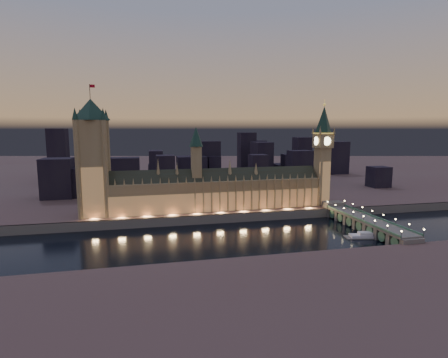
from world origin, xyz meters
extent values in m
plane|color=black|center=(0.00, 0.00, 0.00)|extent=(2000.00, 2000.00, 0.00)
cube|color=#4E3333|center=(0.00, 520.00, 4.00)|extent=(2000.00, 960.00, 8.00)
cube|color=#515957|center=(0.00, 41.00, 4.00)|extent=(2000.00, 2.50, 8.00)
cube|color=olive|center=(0.25, 62.00, 22.00)|extent=(200.43, 24.92, 28.00)
cube|color=#AE7D4B|center=(0.25, 51.75, 17.00)|extent=(200.00, 0.50, 18.00)
cube|color=black|center=(0.25, 62.00, 39.00)|extent=(200.34, 21.18, 16.26)
cube|color=olive|center=(-19.75, 62.00, 52.00)|extent=(9.00, 9.00, 32.00)
cone|color=#17322A|center=(-19.75, 62.00, 77.00)|extent=(13.00, 13.00, 18.00)
cube|color=olive|center=(-99.75, 51.40, 22.00)|extent=(1.20, 1.20, 28.00)
cone|color=olive|center=(-99.75, 52.00, 39.00)|extent=(2.00, 2.00, 6.00)
cube|color=olive|center=(-92.06, 51.40, 22.00)|extent=(1.20, 1.20, 28.00)
cone|color=olive|center=(-92.06, 52.00, 39.00)|extent=(2.00, 2.00, 6.00)
cube|color=olive|center=(-84.37, 51.40, 22.00)|extent=(1.20, 1.20, 28.00)
cone|color=olive|center=(-84.37, 52.00, 39.00)|extent=(2.00, 2.00, 6.00)
cube|color=olive|center=(-76.68, 51.40, 22.00)|extent=(1.20, 1.20, 28.00)
cone|color=olive|center=(-76.68, 52.00, 39.00)|extent=(2.00, 2.00, 6.00)
cube|color=olive|center=(-68.99, 51.40, 22.00)|extent=(1.20, 1.20, 28.00)
cone|color=olive|center=(-68.99, 52.00, 39.00)|extent=(2.00, 2.00, 6.00)
cube|color=olive|center=(-61.29, 51.40, 22.00)|extent=(1.20, 1.20, 28.00)
cone|color=olive|center=(-61.29, 52.00, 39.00)|extent=(2.00, 2.00, 6.00)
cube|color=olive|center=(-53.60, 51.40, 22.00)|extent=(1.20, 1.20, 28.00)
cone|color=olive|center=(-53.60, 52.00, 39.00)|extent=(2.00, 2.00, 6.00)
cube|color=olive|center=(-45.91, 51.40, 22.00)|extent=(1.20, 1.20, 28.00)
cone|color=olive|center=(-45.91, 52.00, 39.00)|extent=(2.00, 2.00, 6.00)
cube|color=olive|center=(-38.22, 51.40, 22.00)|extent=(1.20, 1.20, 28.00)
cone|color=olive|center=(-38.22, 52.00, 39.00)|extent=(2.00, 2.00, 6.00)
cube|color=olive|center=(-30.52, 51.40, 22.00)|extent=(1.20, 1.20, 28.00)
cone|color=olive|center=(-30.52, 52.00, 39.00)|extent=(2.00, 2.00, 6.00)
cube|color=olive|center=(-22.83, 51.40, 22.00)|extent=(1.20, 1.20, 28.00)
cone|color=olive|center=(-22.83, 52.00, 39.00)|extent=(2.00, 2.00, 6.00)
cube|color=olive|center=(-15.14, 51.40, 22.00)|extent=(1.20, 1.20, 28.00)
cone|color=olive|center=(-15.14, 52.00, 39.00)|extent=(2.00, 2.00, 6.00)
cube|color=olive|center=(-7.45, 51.40, 22.00)|extent=(1.20, 1.20, 28.00)
cone|color=olive|center=(-7.45, 52.00, 39.00)|extent=(2.00, 2.00, 6.00)
cube|color=olive|center=(0.25, 51.40, 22.00)|extent=(1.20, 1.20, 28.00)
cone|color=olive|center=(0.25, 52.00, 39.00)|extent=(2.00, 2.00, 6.00)
cube|color=olive|center=(7.94, 51.40, 22.00)|extent=(1.20, 1.20, 28.00)
cone|color=olive|center=(7.94, 52.00, 39.00)|extent=(2.00, 2.00, 6.00)
cube|color=olive|center=(15.63, 51.40, 22.00)|extent=(1.20, 1.20, 28.00)
cone|color=olive|center=(15.63, 52.00, 39.00)|extent=(2.00, 2.00, 6.00)
cube|color=olive|center=(23.32, 51.40, 22.00)|extent=(1.20, 1.20, 28.00)
cone|color=olive|center=(23.32, 52.00, 39.00)|extent=(2.00, 2.00, 6.00)
cube|color=olive|center=(31.01, 51.40, 22.00)|extent=(1.20, 1.20, 28.00)
cone|color=olive|center=(31.01, 52.00, 39.00)|extent=(2.00, 2.00, 6.00)
cube|color=olive|center=(38.71, 51.40, 22.00)|extent=(1.20, 1.20, 28.00)
cone|color=olive|center=(38.71, 52.00, 39.00)|extent=(2.00, 2.00, 6.00)
cube|color=olive|center=(46.40, 51.40, 22.00)|extent=(1.20, 1.20, 28.00)
cone|color=olive|center=(46.40, 52.00, 39.00)|extent=(2.00, 2.00, 6.00)
cube|color=olive|center=(54.09, 51.40, 22.00)|extent=(1.20, 1.20, 28.00)
cone|color=olive|center=(54.09, 52.00, 39.00)|extent=(2.00, 2.00, 6.00)
cube|color=olive|center=(61.78, 51.40, 22.00)|extent=(1.20, 1.20, 28.00)
cone|color=olive|center=(61.78, 52.00, 39.00)|extent=(2.00, 2.00, 6.00)
cube|color=olive|center=(69.48, 51.40, 22.00)|extent=(1.20, 1.20, 28.00)
cone|color=olive|center=(69.48, 52.00, 39.00)|extent=(2.00, 2.00, 6.00)
cube|color=olive|center=(77.17, 51.40, 22.00)|extent=(1.20, 1.20, 28.00)
cone|color=olive|center=(77.17, 52.00, 39.00)|extent=(2.00, 2.00, 6.00)
cube|color=olive|center=(84.86, 51.40, 22.00)|extent=(1.20, 1.20, 28.00)
cone|color=olive|center=(84.86, 52.00, 39.00)|extent=(2.00, 2.00, 6.00)
cube|color=olive|center=(92.55, 51.40, 22.00)|extent=(1.20, 1.20, 28.00)
cone|color=olive|center=(92.55, 52.00, 39.00)|extent=(2.00, 2.00, 6.00)
cube|color=olive|center=(100.25, 51.40, 22.00)|extent=(1.20, 1.20, 28.00)
cone|color=olive|center=(100.25, 52.00, 39.00)|extent=(2.00, 2.00, 6.00)
cone|color=olive|center=(-54.75, 62.00, 49.00)|extent=(4.40, 4.40, 18.00)
cone|color=olive|center=(-37.75, 62.00, 47.00)|extent=(4.40, 4.40, 14.00)
cone|color=olive|center=(12.25, 62.00, 48.00)|extent=(4.40, 4.40, 16.00)
cone|color=olive|center=(38.25, 62.00, 46.00)|extent=(4.40, 4.40, 12.00)
cube|color=olive|center=(-110.00, 62.00, 49.80)|extent=(22.87, 22.87, 83.60)
cube|color=#AE7D4B|center=(-110.00, 50.80, 30.00)|extent=(22.00, 0.50, 44.00)
cone|color=#17322A|center=(-110.00, 62.00, 100.60)|extent=(31.68, 31.68, 18.00)
cylinder|color=black|center=(-110.00, 62.00, 115.60)|extent=(0.50, 0.50, 12.00)
cube|color=#B30A1D|center=(-107.80, 62.00, 120.10)|extent=(4.00, 0.15, 2.50)
cylinder|color=olive|center=(-121.00, 51.00, 49.80)|extent=(4.40, 4.40, 83.60)
cone|color=#17322A|center=(-121.00, 51.00, 96.60)|extent=(5.20, 5.20, 10.00)
cylinder|color=olive|center=(-121.00, 73.00, 49.80)|extent=(4.40, 4.40, 83.60)
cone|color=#17322A|center=(-121.00, 73.00, 96.60)|extent=(5.20, 5.20, 10.00)
cylinder|color=olive|center=(-99.00, 51.00, 49.80)|extent=(4.40, 4.40, 83.60)
cone|color=#17322A|center=(-99.00, 51.00, 96.60)|extent=(5.20, 5.20, 10.00)
cylinder|color=olive|center=(-99.00, 73.00, 49.80)|extent=(4.40, 4.40, 83.60)
cone|color=#17322A|center=(-99.00, 73.00, 96.60)|extent=(5.20, 5.20, 10.00)
cube|color=olive|center=(108.00, 62.00, 36.75)|extent=(13.58, 13.58, 57.49)
cube|color=#AE7D4B|center=(108.00, 55.80, 30.00)|extent=(12.00, 0.50, 44.00)
cube|color=olive|center=(108.00, 62.00, 72.38)|extent=(15.00, 15.00, 13.77)
cube|color=#F2C64C|center=(108.00, 62.00, 79.86)|extent=(15.75, 15.75, 1.20)
cone|color=#17322A|center=(108.00, 62.00, 93.46)|extent=(18.00, 18.00, 26.00)
sphere|color=#F2C64C|center=(108.00, 62.00, 107.96)|extent=(2.80, 2.80, 2.80)
cylinder|color=#F2C64C|center=(108.00, 62.00, 110.46)|extent=(0.40, 0.40, 5.00)
cylinder|color=#FFF2BF|center=(108.00, 54.25, 72.38)|extent=(8.40, 0.50, 8.40)
cylinder|color=#FFF2BF|center=(108.00, 69.75, 72.38)|extent=(8.40, 0.50, 8.40)
cylinder|color=#FFF2BF|center=(100.25, 62.00, 72.38)|extent=(0.50, 8.40, 8.40)
cylinder|color=#FFF2BF|center=(115.75, 62.00, 72.38)|extent=(0.50, 8.40, 8.40)
cone|color=olive|center=(100.50, 54.50, 83.26)|extent=(2.60, 2.60, 8.00)
cone|color=olive|center=(100.50, 69.50, 83.26)|extent=(2.60, 2.60, 8.00)
cone|color=olive|center=(115.50, 54.50, 83.26)|extent=(2.60, 2.60, 8.00)
cone|color=olive|center=(115.50, 69.50, 83.26)|extent=(2.60, 2.60, 8.00)
cube|color=#515957|center=(112.50, -10.00, 9.50)|extent=(18.89, 100.00, 1.60)
cube|color=#376B4A|center=(103.45, -10.00, 10.90)|extent=(0.80, 100.00, 1.60)
cube|color=#376B4A|center=(121.54, -10.00, 10.90)|extent=(0.80, 100.00, 1.60)
cube|color=#515957|center=(112.50, 45.00, 8.75)|extent=(18.89, 12.00, 9.50)
cube|color=#515957|center=(112.50, -60.00, 4.35)|extent=(17.00, 4.00, 9.50)
cylinder|color=black|center=(103.45, -60.00, 12.70)|extent=(0.30, 0.30, 4.40)
sphere|color=#FFD88C|center=(103.45, -60.00, 15.00)|extent=(1.00, 1.00, 1.00)
cylinder|color=black|center=(121.54, -60.00, 12.70)|extent=(0.30, 0.30, 4.40)
sphere|color=#FFD88C|center=(121.54, -60.00, 15.00)|extent=(1.00, 1.00, 1.00)
cube|color=#515957|center=(112.50, -45.71, 4.35)|extent=(17.00, 4.00, 9.50)
cylinder|color=black|center=(103.45, -45.71, 12.70)|extent=(0.30, 0.30, 4.40)
sphere|color=#FFD88C|center=(103.45, -45.71, 15.00)|extent=(1.00, 1.00, 1.00)
cylinder|color=black|center=(121.54, -45.71, 12.70)|extent=(0.30, 0.30, 4.40)
sphere|color=#FFD88C|center=(121.54, -45.71, 15.00)|extent=(1.00, 1.00, 1.00)
cube|color=#515957|center=(112.50, -31.43, 4.35)|extent=(17.00, 4.00, 9.50)
cylinder|color=black|center=(103.45, -31.43, 12.70)|extent=(0.30, 0.30, 4.40)
sphere|color=#FFD88C|center=(103.45, -31.43, 15.00)|extent=(1.00, 1.00, 1.00)
cylinder|color=black|center=(121.54, -31.43, 12.70)|extent=(0.30, 0.30, 4.40)
sphere|color=#FFD88C|center=(121.54, -31.43, 15.00)|extent=(1.00, 1.00, 1.00)
cube|color=#515957|center=(112.50, -17.14, 4.35)|extent=(17.00, 4.00, 9.50)
cylinder|color=black|center=(103.45, -17.14, 12.70)|extent=(0.30, 0.30, 4.40)
sphere|color=#FFD88C|center=(103.45, -17.14, 15.00)|extent=(1.00, 1.00, 1.00)
cylinder|color=black|center=(121.54, -17.14, 12.70)|extent=(0.30, 0.30, 4.40)
sphere|color=#FFD88C|center=(121.54, -17.14, 15.00)|extent=(1.00, 1.00, 1.00)
cube|color=#515957|center=(112.50, -2.86, 4.35)|extent=(17.00, 4.00, 9.50)
cylinder|color=black|center=(103.45, -2.86, 12.70)|extent=(0.30, 0.30, 4.40)
sphere|color=#FFD88C|center=(103.45, -2.86, 15.00)|extent=(1.00, 1.00, 1.00)
cylinder|color=black|center=(121.54, -2.86, 12.70)|extent=(0.30, 0.30, 4.40)
sphere|color=#FFD88C|center=(121.54, -2.86, 15.00)|extent=(1.00, 1.00, 1.00)
cube|color=#515957|center=(112.50, 11.43, 4.35)|extent=(17.00, 4.00, 9.50)
cylinder|color=black|center=(103.45, 11.43, 12.70)|extent=(0.30, 0.30, 4.40)
sphere|color=#FFD88C|center=(103.45, 11.43, 15.00)|extent=(1.00, 1.00, 1.00)
cylinder|color=black|center=(121.54, 11.43, 12.70)|extent=(0.30, 0.30, 4.40)
sphere|color=#FFD88C|center=(121.54, 11.43, 15.00)|extent=(1.00, 1.00, 1.00)
cube|color=#515957|center=(112.50, 25.71, 4.35)|extent=(17.00, 4.00, 9.50)
cylinder|color=black|center=(103.45, 25.71, 12.70)|extent=(0.30, 0.30, 4.40)
sphere|color=#FFD88C|center=(103.45, 25.71, 15.00)|extent=(1.00, 1.00, 1.00)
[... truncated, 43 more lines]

